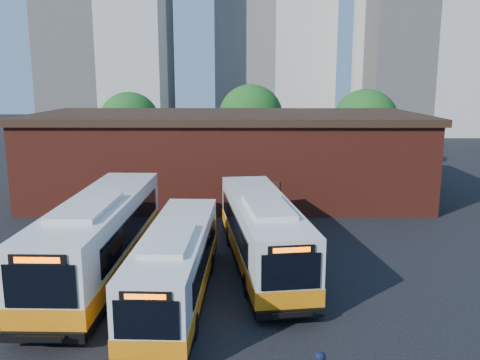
{
  "coord_description": "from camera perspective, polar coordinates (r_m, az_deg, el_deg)",
  "views": [
    {
      "loc": [
        1.28,
        -18.11,
        8.96
      ],
      "look_at": [
        1.09,
        7.81,
        3.74
      ],
      "focal_mm": 38.0,
      "sensor_mm": 36.0,
      "label": 1
    }
  ],
  "objects": [
    {
      "name": "tree_east",
      "position": [
        50.65,
        13.89,
        6.38
      ],
      "size": [
        6.24,
        6.24,
        7.96
      ],
      "color": "#382314",
      "rests_on": "ground"
    },
    {
      "name": "bus_east",
      "position": [
        24.52,
        2.47,
        -6.16
      ],
      "size": [
        4.3,
        12.89,
        3.46
      ],
      "rotation": [
        0.0,
        0.0,
        0.14
      ],
      "color": "silver",
      "rests_on": "ground"
    },
    {
      "name": "ground",
      "position": [
        20.24,
        -3.36,
        -14.91
      ],
      "size": [
        220.0,
        220.0,
        0.0
      ],
      "primitive_type": "plane",
      "color": "black"
    },
    {
      "name": "bus_mideast",
      "position": [
        21.05,
        -7.18,
        -9.69
      ],
      "size": [
        2.71,
        11.58,
        3.13
      ],
      "rotation": [
        0.0,
        0.0,
        -0.03
      ],
      "color": "silver",
      "rests_on": "ground"
    },
    {
      "name": "depot_building",
      "position": [
        38.55,
        -1.48,
        2.88
      ],
      "size": [
        28.6,
        12.6,
        6.4
      ],
      "color": "maroon",
      "rests_on": "ground"
    },
    {
      "name": "tree_west",
      "position": [
        51.54,
        -12.29,
        6.32
      ],
      "size": [
        6.0,
        6.0,
        7.65
      ],
      "color": "#382314",
      "rests_on": "ground"
    },
    {
      "name": "bus_midwest",
      "position": [
        24.21,
        -15.38,
        -6.43
      ],
      "size": [
        3.13,
        13.99,
        3.79
      ],
      "rotation": [
        0.0,
        0.0,
        -0.02
      ],
      "color": "silver",
      "rests_on": "ground"
    },
    {
      "name": "tree_mid",
      "position": [
        52.26,
        1.23,
        7.12
      ],
      "size": [
        6.56,
        6.56,
        8.36
      ],
      "color": "#382314",
      "rests_on": "ground"
    }
  ]
}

